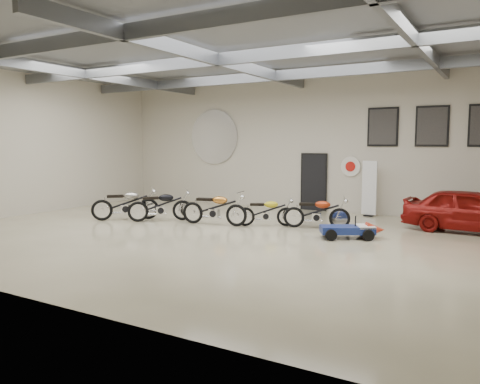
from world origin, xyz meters
The scene contains 18 objects.
floor centered at (0.00, 0.00, 0.00)m, with size 16.00×12.00×0.01m, color beige.
ceiling centered at (0.00, 0.00, 5.00)m, with size 16.00×12.00×0.01m, color slate.
back_wall centered at (0.00, 6.00, 2.50)m, with size 16.00×0.02×5.00m, color beige.
left_wall centered at (-8.00, 0.00, 2.50)m, with size 0.02×12.00×5.00m, color beige.
ceiling_beams centered at (0.00, 0.00, 4.75)m, with size 15.80×11.80×0.32m, color slate, non-canonical shape.
door centered at (0.50, 5.95, 1.05)m, with size 0.92×0.08×2.10m, color black.
logo_plaque centered at (-4.00, 5.95, 2.80)m, with size 2.30×0.06×1.16m, color silver, non-canonical shape.
poster_left centered at (3.00, 5.96, 3.10)m, with size 1.05×0.08×1.35m, color black, non-canonical shape.
poster_mid centered at (4.60, 5.96, 3.10)m, with size 1.05×0.08×1.35m, color black, non-canonical shape.
oil_sign centered at (1.90, 5.95, 1.70)m, with size 0.72×0.10×0.72m, color white, non-canonical shape.
banner_stand centered at (2.71, 5.50, 0.96)m, with size 0.52×0.21×1.92m, color white, non-canonical shape.
motorcycle_silver centered at (-4.10, 0.69, 0.56)m, with size 2.14×0.66×1.11m, color silver, non-canonical shape.
motorcycle_black centered at (-2.94, 1.09, 0.53)m, with size 2.06×0.64×1.07m, color silver, non-canonical shape.
motorcycle_gold centered at (-1.01, 1.35, 0.55)m, with size 2.12×0.66×1.10m, color silver, non-canonical shape.
motorcycle_yellow centered at (0.47, 1.97, 0.47)m, with size 1.80×0.56×0.93m, color silver, non-canonical shape.
motorcycle_red centered at (1.96, 2.40, 0.50)m, with size 1.93×0.60×1.00m, color silver, non-canonical shape.
go_kart centered at (3.34, 1.45, 0.31)m, with size 1.72×0.78×0.63m, color navy, non-canonical shape.
vintage_car centered at (6.00, 4.00, 0.63)m, with size 3.67×1.48×1.25m, color maroon.
Camera 1 is at (6.86, -10.73, 2.55)m, focal length 35.00 mm.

